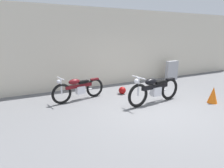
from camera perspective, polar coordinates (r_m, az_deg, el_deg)
ground_plane at (r=6.12m, az=12.68°, el=-7.38°), size 40.00×40.00×0.00m
building_wall at (r=8.75m, az=-1.92°, el=10.56°), size 18.00×0.30×3.32m
stone_marker at (r=10.22m, az=17.08°, el=3.80°), size 0.67×0.22×0.96m
helmet at (r=7.50m, az=3.02°, el=-1.87°), size 0.28×0.28×0.28m
traffic_cone at (r=7.30m, az=27.48°, el=-2.87°), size 0.32×0.32×0.55m
motorcycle_maroon at (r=6.79m, az=-9.76°, el=-1.30°), size 1.94×0.62×0.88m
motorcycle_black at (r=6.54m, az=12.29°, el=-1.60°), size 2.17×0.61×0.97m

